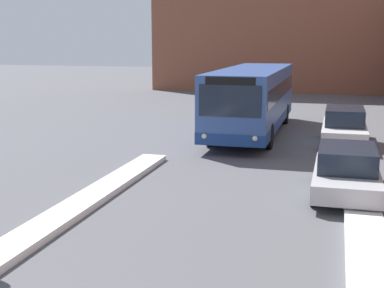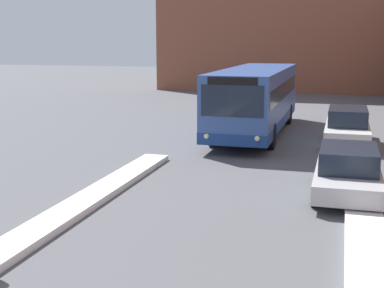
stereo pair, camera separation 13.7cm
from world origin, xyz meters
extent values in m
cube|color=brown|center=(0.00, 45.16, 7.35)|extent=(26.00, 8.00, 14.71)
cube|color=silver|center=(-3.60, 6.03, 0.09)|extent=(0.90, 17.18, 0.18)
cube|color=#335193|center=(-0.97, 21.12, 1.76)|extent=(2.68, 11.12, 2.62)
cube|color=navy|center=(-0.97, 21.12, 0.68)|extent=(2.70, 11.14, 0.46)
cube|color=#192333|center=(-0.97, 21.12, 2.13)|extent=(2.70, 10.23, 0.72)
cube|color=#192333|center=(-0.97, 15.55, 2.15)|extent=(2.36, 0.03, 1.18)
cube|color=black|center=(-0.97, 15.55, 2.89)|extent=(1.87, 0.03, 0.28)
sphere|color=#F2EAC6|center=(-1.93, 15.54, 0.80)|extent=(0.20, 0.20, 0.20)
sphere|color=#F2EAC6|center=(-0.01, 15.54, 0.80)|extent=(0.20, 0.20, 0.20)
cylinder|color=black|center=(-2.19, 17.67, 0.53)|extent=(0.28, 1.06, 1.06)
cylinder|color=black|center=(0.25, 17.67, 0.53)|extent=(0.28, 1.06, 1.06)
cylinder|color=black|center=(-2.19, 24.57, 0.53)|extent=(0.28, 1.06, 1.06)
cylinder|color=black|center=(0.25, 24.57, 0.53)|extent=(0.28, 1.06, 1.06)
cube|color=#B7B7BC|center=(3.20, 11.69, 0.51)|extent=(1.80, 4.33, 0.50)
cube|color=#192333|center=(3.20, 11.80, 1.07)|extent=(1.58, 2.38, 0.62)
cylinder|color=black|center=(4.02, 10.35, 0.32)|extent=(0.20, 0.64, 0.64)
cylinder|color=black|center=(2.38, 10.35, 0.32)|extent=(0.20, 0.64, 0.64)
cylinder|color=black|center=(4.02, 13.04, 0.32)|extent=(0.20, 0.64, 0.64)
cylinder|color=black|center=(2.38, 13.04, 0.32)|extent=(0.20, 0.64, 0.64)
cube|color=silver|center=(3.20, 19.54, 0.56)|extent=(1.79, 4.70, 0.58)
cube|color=#192333|center=(3.20, 19.66, 1.19)|extent=(1.57, 2.59, 0.69)
cylinder|color=black|center=(4.01, 18.08, 0.33)|extent=(0.20, 0.67, 0.67)
cylinder|color=black|center=(2.39, 18.08, 0.33)|extent=(0.20, 0.67, 0.67)
cylinder|color=black|center=(4.01, 21.00, 0.33)|extent=(0.20, 0.67, 0.67)
cylinder|color=black|center=(2.39, 21.00, 0.33)|extent=(0.20, 0.67, 0.67)
camera|label=1|loc=(2.81, -3.75, 4.38)|focal=50.00mm
camera|label=2|loc=(2.95, -3.71, 4.38)|focal=50.00mm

